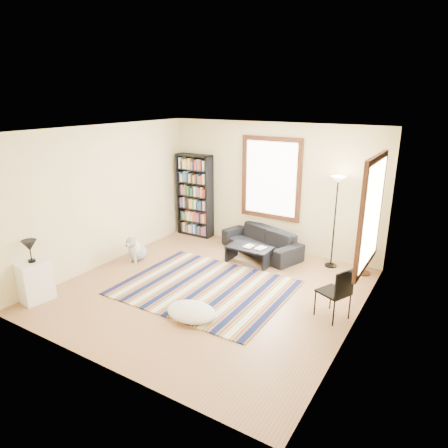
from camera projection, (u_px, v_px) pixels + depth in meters
The scene contains 21 objects.
floor at pixel (210, 292), 7.19m from camera, with size 5.00×5.00×0.10m, color #A76C4C.
ceiling at pixel (208, 127), 6.30m from camera, with size 5.00×5.00×0.10m, color white.
wall_back at pixel (272, 187), 8.82m from camera, with size 5.00×0.10×2.80m, color beige.
wall_front at pixel (89, 268), 4.68m from camera, with size 5.00×0.10×2.80m, color beige.
wall_left at pixel (103, 196), 8.01m from camera, with size 0.10×5.00×2.80m, color beige.
wall_right at pixel (363, 243), 5.49m from camera, with size 0.10×5.00×2.80m, color beige.
window_back at pixel (271, 178), 8.69m from camera, with size 1.20×0.06×1.60m, color white.
window_right at pixel (372, 214), 6.11m from camera, with size 0.06×1.20×1.60m, color white.
rug at pixel (205, 287), 7.23m from camera, with size 2.92×2.34×0.02m, color #0C1740.
sofa at pixel (261, 241), 8.75m from camera, with size 1.88×0.73×0.55m, color black.
bookshelf at pixel (195, 196), 9.72m from camera, with size 0.90×0.30×2.00m, color black.
coffee_table at pixel (249, 255), 8.25m from camera, with size 0.90×0.50×0.36m, color black.
book_a at pixel (245, 245), 8.24m from camera, with size 0.17×0.23×0.02m, color beige.
book_b at pixel (257, 247), 8.16m from camera, with size 0.17×0.24×0.02m, color beige.
floor_cushion at pixel (191, 312), 6.24m from camera, with size 0.83×0.62×0.21m, color white.
floor_lamp at pixel (334, 223), 7.87m from camera, with size 0.30×0.30×1.86m, color black, non-canonical shape.
side_table at pixel (364, 261), 7.74m from camera, with size 0.40×0.40×0.54m, color #442711.
folding_chair at pixel (333, 292), 6.16m from camera, with size 0.42×0.40×0.86m, color black.
white_cabinet at pixel (35, 281), 6.71m from camera, with size 0.38×0.50×0.70m, color white.
table_lamp at pixel (30, 251), 6.55m from camera, with size 0.24×0.24×0.38m, color black, non-canonical shape.
dog at pixel (137, 248), 8.38m from camera, with size 0.40×0.55×0.55m, color #B5B5B5, non-canonical shape.
Camera 1 is at (3.59, -5.39, 3.33)m, focal length 32.00 mm.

